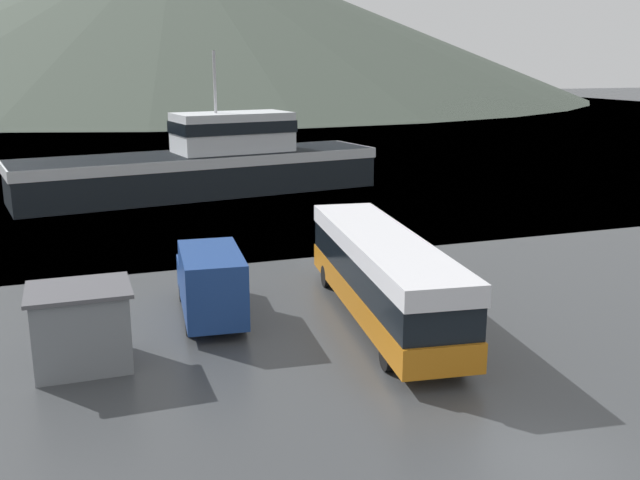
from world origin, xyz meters
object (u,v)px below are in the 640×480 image
at_px(tour_bus, 383,273).
at_px(fishing_boat, 206,163).
at_px(delivery_van, 210,282).
at_px(storage_bin, 414,255).
at_px(dock_kiosk, 81,327).

bearing_deg(tour_bus, fishing_boat, 99.80).
distance_m(tour_bus, delivery_van, 6.23).
bearing_deg(storage_bin, dock_kiosk, -156.66).
height_order(delivery_van, storage_bin, delivery_van).
height_order(tour_bus, storage_bin, tour_bus).
bearing_deg(delivery_van, storage_bin, 23.64).
bearing_deg(storage_bin, delivery_van, -161.65).
xyz_separation_m(delivery_van, dock_kiosk, (-4.52, -2.93, -0.10)).
height_order(tour_bus, fishing_boat, fishing_boat).
bearing_deg(dock_kiosk, storage_bin, 23.34).
bearing_deg(delivery_van, dock_kiosk, -141.74).
bearing_deg(fishing_boat, tour_bus, 173.54).
distance_m(tour_bus, fishing_boat, 27.57).
relative_size(tour_bus, storage_bin, 9.96).
relative_size(fishing_boat, dock_kiosk, 8.58).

